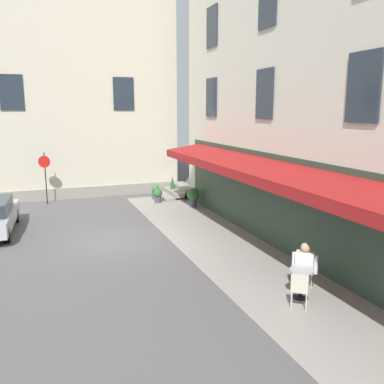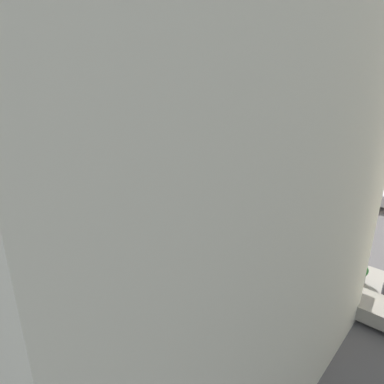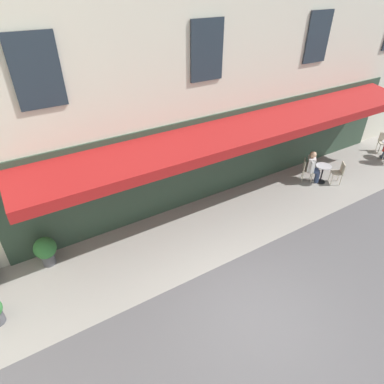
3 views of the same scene
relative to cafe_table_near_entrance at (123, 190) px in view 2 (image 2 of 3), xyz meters
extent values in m
plane|color=#565456|center=(6.34, 3.46, -0.49)|extent=(70.00, 70.00, 0.00)
cube|color=gray|center=(3.09, 0.06, -0.49)|extent=(20.50, 3.20, 0.01)
cube|color=#2D4233|center=(3.34, -1.51, 1.11)|extent=(16.00, 0.06, 3.20)
cube|color=maroon|center=(3.34, -0.69, 2.36)|extent=(15.00, 1.70, 0.36)
cube|color=maroon|center=(3.34, 0.14, 2.13)|extent=(15.00, 0.04, 0.28)
cube|color=#232D38|center=(-4.66, -1.50, 4.71)|extent=(1.10, 0.06, 1.70)
cube|color=#232D38|center=(0.01, -1.50, 4.71)|extent=(1.10, 0.06, 1.70)
cube|color=#232D38|center=(4.67, -1.50, 4.71)|extent=(1.10, 0.06, 1.70)
cube|color=#232D38|center=(9.34, -1.50, 4.71)|extent=(1.10, 0.06, 1.70)
cube|color=#232D38|center=(-4.66, -1.50, 7.71)|extent=(1.10, 0.06, 1.70)
cube|color=#232D38|center=(0.01, -1.50, 7.71)|extent=(1.10, 0.06, 1.70)
cube|color=#232D38|center=(4.67, -1.50, 7.71)|extent=(1.10, 0.06, 1.70)
cube|color=#232D38|center=(9.34, -1.50, 7.71)|extent=(1.10, 0.06, 1.70)
cube|color=gray|center=(12.94, -1.09, -0.27)|extent=(2.40, 1.05, 0.30)
cube|color=gray|center=(12.94, -1.44, -0.12)|extent=(2.40, 0.70, 0.45)
cylinder|color=black|center=(0.00, 0.00, -0.48)|extent=(0.40, 0.40, 0.03)
cylinder|color=black|center=(0.00, 0.00, -0.13)|extent=(0.06, 0.06, 0.72)
cylinder|color=#B7B7BC|center=(0.00, 0.00, 0.24)|extent=(0.60, 0.60, 0.03)
cylinder|color=beige|center=(-0.40, 0.10, -0.27)|extent=(0.03, 0.03, 0.45)
cylinder|color=beige|center=(-0.20, 0.37, -0.27)|extent=(0.03, 0.03, 0.45)
cylinder|color=beige|center=(-0.67, 0.31, -0.27)|extent=(0.03, 0.03, 0.45)
cylinder|color=beige|center=(-0.46, 0.58, -0.27)|extent=(0.03, 0.03, 0.45)
cube|color=beige|center=(-0.43, 0.34, -0.02)|extent=(0.56, 0.56, 0.04)
cube|color=beige|center=(-0.58, 0.45, 0.21)|extent=(0.28, 0.34, 0.42)
cylinder|color=beige|center=(0.39, -0.15, -0.27)|extent=(0.03, 0.03, 0.45)
cylinder|color=beige|center=(0.15, -0.39, -0.27)|extent=(0.03, 0.03, 0.45)
cylinder|color=beige|center=(0.63, -0.39, -0.27)|extent=(0.03, 0.03, 0.45)
cylinder|color=beige|center=(0.39, -0.63, -0.27)|extent=(0.03, 0.03, 0.45)
cube|color=beige|center=(0.39, -0.39, -0.02)|extent=(0.57, 0.57, 0.04)
cube|color=beige|center=(0.52, -0.51, 0.21)|extent=(0.31, 0.31, 0.42)
cylinder|color=black|center=(-4.25, 0.07, -0.48)|extent=(0.40, 0.40, 0.03)
cylinder|color=black|center=(-4.25, 0.07, -0.13)|extent=(0.06, 0.06, 0.72)
cylinder|color=#B7B7BC|center=(-4.25, 0.07, 0.24)|extent=(0.60, 0.60, 0.03)
cylinder|color=beige|center=(-4.09, 0.45, -0.27)|extent=(0.03, 0.03, 0.45)
cylinder|color=beige|center=(-3.86, 0.20, -0.27)|extent=(0.03, 0.03, 0.45)
cylinder|color=beige|center=(-3.84, 0.68, -0.27)|extent=(0.03, 0.03, 0.45)
cylinder|color=beige|center=(-3.61, 0.43, -0.27)|extent=(0.03, 0.03, 0.45)
cube|color=beige|center=(-3.85, 0.44, -0.02)|extent=(0.57, 0.57, 0.04)
cube|color=beige|center=(-3.72, 0.56, 0.21)|extent=(0.30, 0.32, 0.42)
cylinder|color=beige|center=(-4.36, -0.33, -0.27)|extent=(0.03, 0.03, 0.45)
cylinder|color=beige|center=(-4.63, -0.12, -0.27)|extent=(0.03, 0.03, 0.45)
cylinder|color=beige|center=(-4.58, -0.60, -0.27)|extent=(0.03, 0.03, 0.45)
cylinder|color=beige|center=(-4.84, -0.38, -0.27)|extent=(0.03, 0.03, 0.45)
cube|color=beige|center=(-4.60, -0.36, -0.02)|extent=(0.56, 0.56, 0.04)
cube|color=beige|center=(-4.72, -0.50, 0.21)|extent=(0.33, 0.28, 0.42)
cylinder|color=navy|center=(0.18, -0.05, -0.26)|extent=(0.15, 0.15, 0.47)
cylinder|color=navy|center=(0.29, -0.16, 0.00)|extent=(0.35, 0.35, 0.16)
cylinder|color=navy|center=(0.05, -0.18, -0.26)|extent=(0.15, 0.15, 0.47)
cylinder|color=navy|center=(0.17, -0.29, 0.00)|extent=(0.35, 0.35, 0.16)
cube|color=silver|center=(0.35, -0.34, 0.28)|extent=(0.52, 0.52, 0.57)
sphere|color=tan|center=(0.35, -0.34, 0.69)|extent=(0.25, 0.25, 0.25)
cylinder|color=silver|center=(0.55, -0.14, 0.27)|extent=(0.10, 0.10, 0.50)
cylinder|color=silver|center=(0.15, -0.55, 0.27)|extent=(0.10, 0.10, 0.50)
cylinder|color=navy|center=(-4.21, 0.24, -0.26)|extent=(0.15, 0.15, 0.47)
cylinder|color=navy|center=(-4.08, 0.35, 0.00)|extent=(0.36, 0.35, 0.16)
cylinder|color=navy|center=(-4.08, 0.10, -0.26)|extent=(0.15, 0.15, 0.47)
cylinder|color=navy|center=(-3.96, 0.22, 0.00)|extent=(0.36, 0.35, 0.16)
cube|color=red|center=(-3.89, 0.40, 0.29)|extent=(0.52, 0.53, 0.58)
sphere|color=tan|center=(-3.89, 0.40, 0.70)|extent=(0.26, 0.26, 0.26)
cylinder|color=red|center=(-4.09, 0.61, 0.27)|extent=(0.10, 0.10, 0.51)
cylinder|color=red|center=(-3.70, 0.19, 0.27)|extent=(0.10, 0.10, 0.51)
cylinder|color=#4C4C51|center=(11.82, 0.36, -0.34)|extent=(0.34, 0.34, 0.30)
sphere|color=#2D6B33|center=(11.82, 0.36, 0.00)|extent=(0.45, 0.45, 0.45)
cylinder|color=#4C4C51|center=(10.34, -1.01, -0.32)|extent=(0.36, 0.36, 0.34)
sphere|color=#2D6B33|center=(10.34, -1.01, 0.12)|extent=(0.63, 0.63, 0.63)
cube|color=#B7B7BC|center=(8.89, 7.90, 0.08)|extent=(4.41, 2.08, 0.55)
cube|color=#232D38|center=(8.69, 7.91, 0.60)|extent=(2.51, 1.75, 0.48)
cylinder|color=black|center=(10.28, 7.00, -0.19)|extent=(0.60, 0.20, 0.60)
cylinder|color=black|center=(10.39, 8.60, -0.19)|extent=(0.60, 0.20, 0.60)
cylinder|color=black|center=(7.39, 7.19, -0.19)|extent=(0.60, 0.20, 0.60)
cylinder|color=black|center=(7.49, 8.79, -0.19)|extent=(0.60, 0.20, 0.60)
camera|label=1|loc=(-8.19, 5.98, 4.18)|focal=38.82mm
camera|label=2|loc=(14.14, -11.16, 6.91)|focal=33.95mm
camera|label=3|loc=(10.32, 6.97, 6.59)|focal=30.69mm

